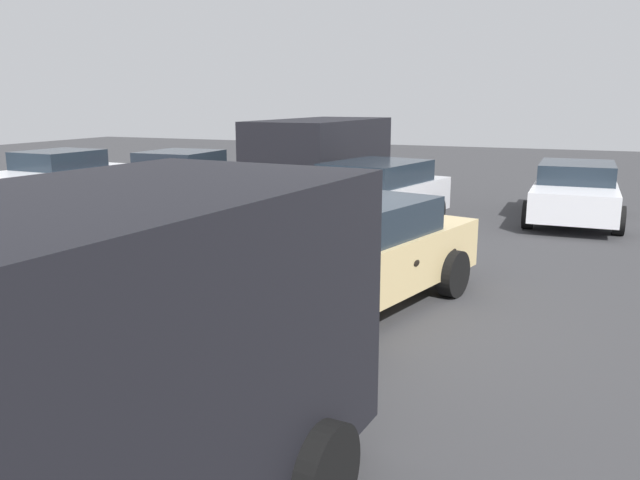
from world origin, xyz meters
The scene contains 7 objects.
ground_plane centered at (0.00, 0.00, 0.00)m, with size 60.00×60.00×0.00m, color #38383A.
art_car_decorated centered at (0.05, -0.01, 0.72)m, with size 4.74×2.83×1.72m.
parked_van_near_right centered at (7.63, 3.48, 1.23)m, with size 4.90×2.47×2.19m.
parked_sedan_row_back_far centered at (4.76, 9.82, 0.71)m, with size 4.48×2.14×1.40m.
parked_sedan_behind_left centered at (5.95, 6.53, 0.72)m, with size 3.95×2.11×1.43m.
parked_sedan_far_left centered at (7.90, -2.60, 0.67)m, with size 4.35×2.01×1.29m.
parked_sedan_near_left centered at (4.92, 1.29, 0.74)m, with size 4.74×2.67×1.42m.
Camera 1 is at (-7.42, -2.84, 2.69)m, focal length 35.68 mm.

